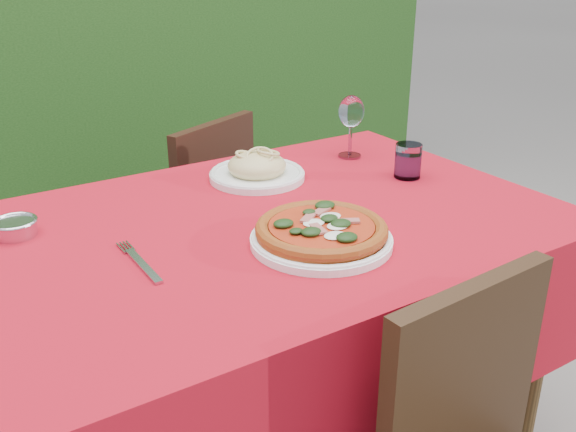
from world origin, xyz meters
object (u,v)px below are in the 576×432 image
chair_far (197,220)px  fork (143,266)px  wine_glass (351,114)px  steel_ramekin (16,229)px  pizza_plate (321,233)px  pasta_plate (257,170)px  water_glass (408,163)px

chair_far → fork: chair_far is taller
fork → chair_far: bearing=59.6°
wine_glass → steel_ramekin: (-0.89, -0.05, -0.11)m
pizza_plate → pasta_plate: 0.41m
chair_far → pasta_plate: bearing=62.4°
water_glass → steel_ramekin: (-0.91, 0.17, -0.02)m
fork → steel_ramekin: steel_ramekin is taller
fork → pasta_plate: bearing=35.8°
fork → steel_ramekin: bearing=121.6°
wine_glass → fork: wine_glass is taller
pizza_plate → pasta_plate: (0.08, 0.40, 0.00)m
chair_far → water_glass: bearing=90.4°
chair_far → fork: bearing=36.1°
pasta_plate → chair_far: bearing=85.9°
pasta_plate → fork: (-0.42, -0.30, -0.02)m
chair_far → steel_ramekin: chair_far is taller
steel_ramekin → wine_glass: bearing=2.9°
pasta_plate → fork: pasta_plate is taller
fork → water_glass: bearing=8.1°
chair_far → pizza_plate: (-0.12, -0.86, 0.32)m
steel_ramekin → pizza_plate: bearing=-36.4°
pizza_plate → fork: pizza_plate is taller
chair_far → wine_glass: bearing=97.9°
chair_far → steel_ramekin: size_ratio=9.59×
chair_far → wine_glass: size_ratio=4.62×
water_glass → wine_glass: (-0.02, 0.21, 0.08)m
chair_far → water_glass: 0.80m
chair_far → pizza_plate: bearing=58.7°
water_glass → steel_ramekin: 0.92m
wine_glass → steel_ramekin: 0.90m
water_glass → pasta_plate: bearing=149.1°
chair_far → pasta_plate: 0.56m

